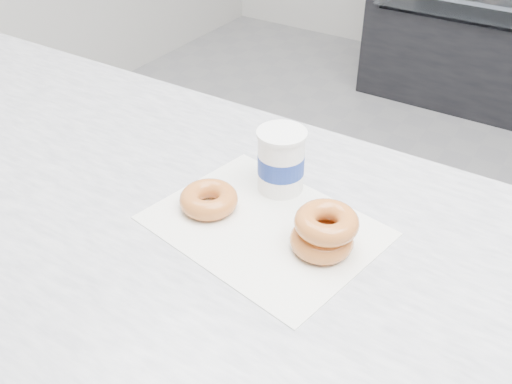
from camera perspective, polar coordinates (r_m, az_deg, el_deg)
wax_paper at (r=0.89m, az=0.83°, el=-3.39°), size 0.38×0.32×0.00m
donut_single at (r=0.92m, az=-4.74°, el=-0.73°), size 0.11×0.11×0.03m
donut_stack at (r=0.84m, az=6.82°, el=-3.92°), size 0.11×0.11×0.07m
coffee_cup at (r=0.95m, az=2.52°, el=3.17°), size 0.09×0.09×0.11m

